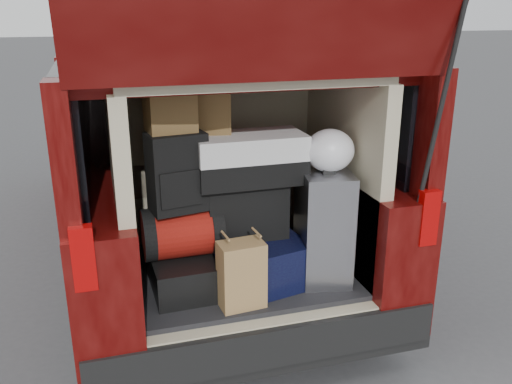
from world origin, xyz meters
TOP-DOWN VIEW (x-y plane):
  - ground at (0.00, 0.00)m, footprint 80.00×80.00m
  - minivan at (0.00, 1.86)m, footprint 1.90×5.35m
  - load_floor at (0.00, 0.28)m, footprint 1.24×1.05m
  - black_hardshell at (-0.36, 0.14)m, footprint 0.38×0.51m
  - navy_hardshell at (0.04, 0.15)m, footprint 0.61×0.69m
  - silver_roller at (0.45, 0.07)m, footprint 0.35×0.47m
  - kraft_bag at (-0.10, -0.14)m, footprint 0.25×0.17m
  - red_duffel at (-0.36, 0.15)m, footprint 0.43×0.29m
  - black_soft_case at (0.01, 0.19)m, footprint 0.46×0.28m
  - backpack at (-0.37, 0.12)m, footprint 0.32×0.23m
  - twotone_duffel at (0.03, 0.16)m, footprint 0.60×0.31m
  - grocery_sack_lower at (-0.39, 0.17)m, footprint 0.26×0.23m
  - grocery_sack_upper at (-0.16, 0.28)m, footprint 0.26×0.23m
  - plastic_bag_right at (0.45, 0.04)m, footprint 0.28×0.26m

SIDE VIEW (x-z plane):
  - ground at x=0.00m, z-range 0.00..0.00m
  - load_floor at x=0.00m, z-range 0.00..0.55m
  - black_hardshell at x=-0.36m, z-range 0.55..0.75m
  - navy_hardshell at x=0.04m, z-range 0.55..0.81m
  - kraft_bag at x=-0.10m, z-range 0.55..0.91m
  - silver_roller at x=0.45m, z-range 0.55..1.20m
  - red_duffel at x=-0.36m, z-range 0.75..1.03m
  - minivan at x=0.00m, z-range -0.47..2.29m
  - black_soft_case at x=0.01m, z-range 0.81..1.14m
  - backpack at x=-0.37m, z-range 1.03..1.45m
  - twotone_duffel at x=0.03m, z-range 1.14..1.41m
  - plastic_bag_right at x=0.45m, z-range 1.20..1.43m
  - grocery_sack_upper at x=-0.16m, z-range 1.41..1.64m
  - grocery_sack_lower at x=-0.39m, z-range 1.45..1.67m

